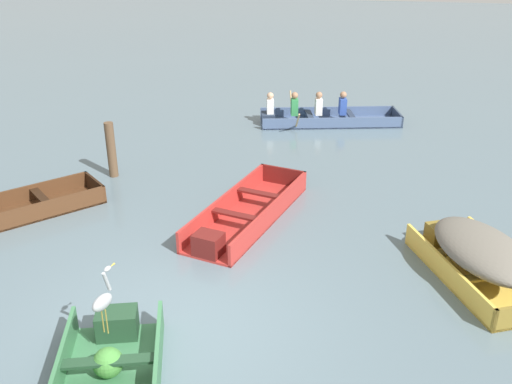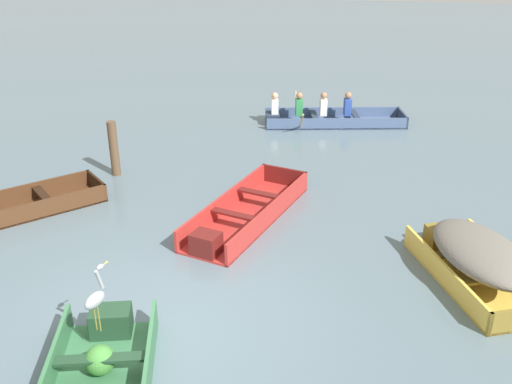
{
  "view_description": "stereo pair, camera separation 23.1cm",
  "coord_description": "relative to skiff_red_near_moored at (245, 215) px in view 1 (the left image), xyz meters",
  "views": [
    {
      "loc": [
        2.26,
        -5.79,
        4.85
      ],
      "look_at": [
        0.36,
        3.77,
        0.35
      ],
      "focal_mm": 40.0,
      "sensor_mm": 36.0,
      "label": 1
    },
    {
      "loc": [
        2.49,
        -5.75,
        4.85
      ],
      "look_at": [
        0.36,
        3.77,
        0.35
      ],
      "focal_mm": 40.0,
      "sensor_mm": 36.0,
      "label": 2
    }
  ],
  "objects": [
    {
      "name": "skiff_red_near_moored",
      "position": [
        0.0,
        0.0,
        0.0
      ],
      "size": [
        1.78,
        3.45,
        0.41
      ],
      "color": "#AD2D28",
      "rests_on": "ground"
    },
    {
      "name": "mooring_post",
      "position": [
        -3.23,
        1.53,
        0.46
      ],
      "size": [
        0.19,
        0.19,
        1.2
      ],
      "primitive_type": "cylinder",
      "color": "brown",
      "rests_on": "ground"
    },
    {
      "name": "skiff_dark_varnish_mid_moored",
      "position": [
        -4.29,
        -0.71,
        -0.02
      ],
      "size": [
        2.78,
        2.97,
        0.36
      ],
      "color": "#4C2D19",
      "rests_on": "ground"
    },
    {
      "name": "rowboat_slate_blue_with_crew",
      "position": [
        0.78,
        6.12,
        0.06
      ],
      "size": [
        3.93,
        2.36,
        0.88
      ],
      "color": "#475B7F",
      "rests_on": "ground"
    },
    {
      "name": "skiff_yellow_far_moored",
      "position": [
        3.88,
        -1.06,
        0.27
      ],
      "size": [
        2.11,
        2.73,
        0.71
      ],
      "color": "#E5BC47",
      "rests_on": "ground"
    },
    {
      "name": "heron_on_dinghy",
      "position": [
        -0.84,
        -3.92,
        0.76
      ],
      "size": [
        0.21,
        0.46,
        0.84
      ],
      "color": "olive",
      "rests_on": "dinghy_green_foreground"
    },
    {
      "name": "ground_plane",
      "position": [
        -0.26,
        -3.2,
        -0.14
      ],
      "size": [
        80.0,
        80.0,
        0.0
      ],
      "primitive_type": "plane",
      "color": "slate"
    }
  ]
}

